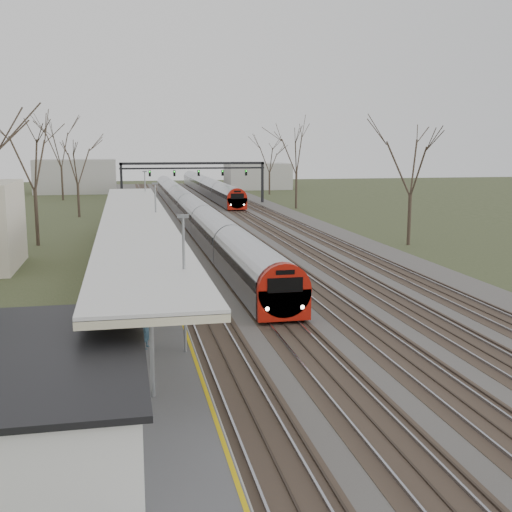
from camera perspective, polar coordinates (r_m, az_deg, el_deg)
The scene contains 10 objects.
track_bed at distance 64.78m, azimuth -2.69°, elevation 2.35°, with size 24.00×160.00×0.22m.
platform at distance 46.65m, azimuth -10.66°, elevation -0.18°, with size 3.50×69.00×1.00m, color #9E9B93.
canopy at distance 41.70m, azimuth -10.69°, elevation 3.41°, with size 4.10×50.00×3.11m.
station_building at distance 18.05m, azimuth -20.17°, elevation -13.14°, with size 6.00×9.00×3.20m, color silver.
signal_gantry at distance 94.05m, azimuth -5.57°, elevation 7.60°, with size 21.00×0.59×6.08m.
tree_west_far at distance 56.93m, azimuth -19.23°, elevation 8.83°, with size 5.50×5.50×11.33m.
tree_east_far at distance 55.76m, azimuth 13.67°, elevation 8.33°, with size 5.00×5.00×10.30m.
train_near at distance 73.84m, azimuth -6.00°, elevation 4.33°, with size 2.62×90.21×3.05m.
train_far at distance 111.83m, azimuth -4.34°, elevation 6.20°, with size 2.62×60.21×3.05m.
passenger at distance 24.16m, azimuth -9.76°, elevation -6.25°, with size 0.60×0.40×1.65m, color #2B4554.
Camera 1 is at (-9.70, -8.46, 8.45)m, focal length 45.00 mm.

